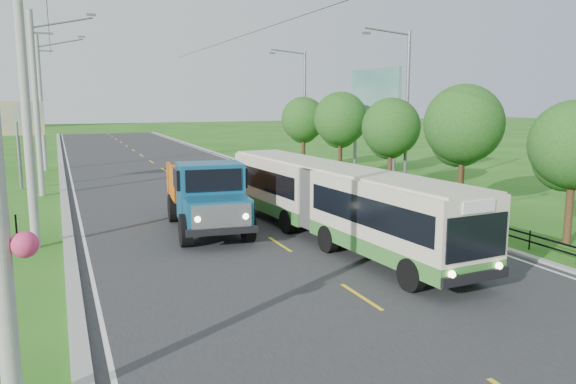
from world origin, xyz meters
TOP-DOWN VIEW (x-y plane):
  - ground at (0.00, 0.00)m, footprint 240.00×240.00m
  - road at (0.00, 20.00)m, footprint 14.00×120.00m
  - curb_left at (-7.20, 20.00)m, footprint 0.40×120.00m
  - curb_right at (7.15, 20.00)m, footprint 0.30×120.00m
  - edge_line_left at (-6.65, 20.00)m, footprint 0.12×120.00m
  - edge_line_right at (6.65, 20.00)m, footprint 0.12×120.00m
  - centre_dash at (0.00, 0.00)m, footprint 0.12×2.20m
  - railing_right at (8.00, 14.00)m, footprint 0.04×40.00m
  - pole_near at (-8.26, 9.00)m, footprint 3.51×0.32m
  - pole_mid at (-8.26, 21.00)m, footprint 3.51×0.32m
  - pole_far at (-8.26, 33.00)m, footprint 3.51×0.32m
  - tree_second at (9.86, 2.14)m, footprint 3.18×3.26m
  - tree_third at (9.86, 8.14)m, footprint 3.60×3.62m
  - tree_fourth at (9.86, 14.14)m, footprint 3.24×3.31m
  - tree_fifth at (9.86, 20.14)m, footprint 3.48×3.52m
  - tree_back at (9.86, 26.14)m, footprint 3.30×3.36m
  - streetlight_mid at (10.64, 14.00)m, footprint 3.02×0.20m
  - streetlight_far at (10.64, 28.00)m, footprint 3.02×0.20m
  - planter_near at (8.60, 6.00)m, footprint 0.64×0.64m
  - planter_mid at (8.60, 14.00)m, footprint 0.64×0.64m
  - planter_far at (8.60, 22.00)m, footprint 0.64×0.64m
  - billboard_left at (-9.50, 24.00)m, footprint 3.00×0.20m
  - billboard_right at (12.30, 20.00)m, footprint 0.24×6.00m
  - bus at (2.12, 5.81)m, footprint 3.37×14.54m
  - dump_truck at (-1.89, 9.31)m, footprint 3.22×7.05m

SIDE VIEW (x-z plane):
  - ground at x=0.00m, z-range 0.00..0.00m
  - road at x=0.00m, z-range 0.00..0.02m
  - edge_line_left at x=-6.65m, z-range 0.02..0.02m
  - edge_line_right at x=6.65m, z-range 0.02..0.02m
  - centre_dash at x=0.00m, z-range 0.02..0.02m
  - curb_right at x=7.15m, z-range 0.00..0.10m
  - curb_left at x=-7.20m, z-range 0.00..0.15m
  - planter_near at x=8.60m, z-range -0.05..0.62m
  - planter_mid at x=8.60m, z-range -0.05..0.62m
  - planter_far at x=8.60m, z-range -0.05..0.62m
  - railing_right at x=8.00m, z-range 0.00..0.60m
  - dump_truck at x=-1.89m, z-range 0.19..3.07m
  - bus at x=2.12m, z-range 0.28..3.06m
  - tree_second at x=9.86m, z-range 0.87..6.17m
  - tree_fourth at x=9.86m, z-range 0.89..6.29m
  - tree_back at x=9.86m, z-range 0.90..6.40m
  - tree_fifth at x=9.86m, z-range 0.95..6.75m
  - billboard_left at x=-9.50m, z-range 1.27..6.47m
  - tree_third at x=9.86m, z-range 0.99..6.99m
  - streetlight_mid at x=10.64m, z-range 0.37..9.44m
  - streetlight_far at x=10.64m, z-range 0.37..9.44m
  - pole_near at x=-8.26m, z-range 0.09..10.09m
  - pole_mid at x=-8.26m, z-range 0.09..10.09m
  - pole_far at x=-8.26m, z-range 0.09..10.09m
  - billboard_right at x=12.30m, z-range 1.69..8.99m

